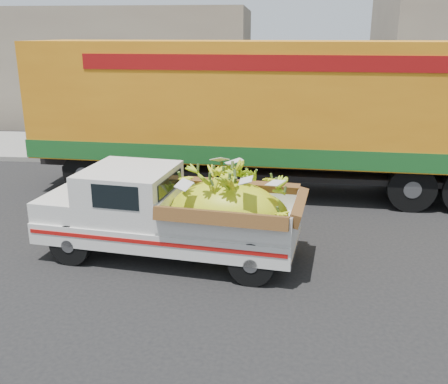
# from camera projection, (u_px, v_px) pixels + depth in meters

# --- Properties ---
(ground) EXTENTS (100.00, 100.00, 0.00)m
(ground) POSITION_uv_depth(u_px,v_px,m) (154.00, 244.00, 9.83)
(ground) COLOR black
(ground) RESTS_ON ground
(curb) EXTENTS (60.00, 0.25, 0.15)m
(curb) POSITION_uv_depth(u_px,v_px,m) (200.00, 163.00, 15.69)
(curb) COLOR gray
(curb) RESTS_ON ground
(sidewalk) EXTENTS (60.00, 4.00, 0.14)m
(sidewalk) POSITION_uv_depth(u_px,v_px,m) (209.00, 148.00, 17.68)
(sidewalk) COLOR gray
(sidewalk) RESTS_ON ground
(building_left) EXTENTS (18.00, 6.00, 5.00)m
(building_left) POSITION_uv_depth(u_px,v_px,m) (55.00, 66.00, 23.30)
(building_left) COLOR gray
(building_left) RESTS_ON ground
(pickup_truck) EXTENTS (4.88, 2.34, 1.64)m
(pickup_truck) POSITION_uv_depth(u_px,v_px,m) (187.00, 213.00, 8.99)
(pickup_truck) COLOR black
(pickup_truck) RESTS_ON ground
(semi_trailer) EXTENTS (12.04, 3.22, 3.80)m
(semi_trailer) POSITION_uv_depth(u_px,v_px,m) (267.00, 110.00, 12.54)
(semi_trailer) COLOR black
(semi_trailer) RESTS_ON ground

